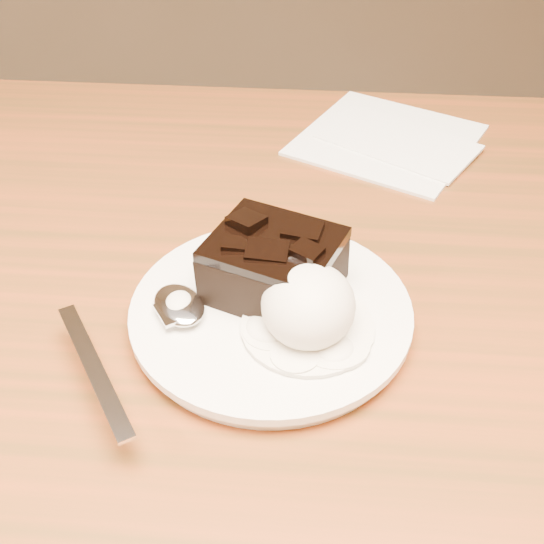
# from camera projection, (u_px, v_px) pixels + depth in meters

# --- Properties ---
(plate) EXTENTS (0.20, 0.20, 0.02)m
(plate) POSITION_uv_depth(u_px,v_px,m) (271.00, 315.00, 0.49)
(plate) COLOR white
(plate) RESTS_ON dining_table
(brownie) EXTENTS (0.11, 0.10, 0.04)m
(brownie) POSITION_uv_depth(u_px,v_px,m) (274.00, 269.00, 0.48)
(brownie) COLOR black
(brownie) RESTS_ON plate
(ice_cream_scoop) EXTENTS (0.06, 0.07, 0.05)m
(ice_cream_scoop) POSITION_uv_depth(u_px,v_px,m) (308.00, 305.00, 0.45)
(ice_cream_scoop) COLOR white
(ice_cream_scoop) RESTS_ON plate
(melt_puddle) EXTENTS (0.09, 0.09, 0.00)m
(melt_puddle) POSITION_uv_depth(u_px,v_px,m) (307.00, 328.00, 0.46)
(melt_puddle) COLOR white
(melt_puddle) RESTS_ON plate
(spoon) EXTENTS (0.13, 0.17, 0.01)m
(spoon) POSITION_uv_depth(u_px,v_px,m) (179.00, 307.00, 0.47)
(spoon) COLOR silver
(spoon) RESTS_ON plate
(napkin) EXTENTS (0.22, 0.22, 0.01)m
(napkin) POSITION_uv_depth(u_px,v_px,m) (387.00, 138.00, 0.70)
(napkin) COLOR white
(napkin) RESTS_ON dining_table
(crumb_a) EXTENTS (0.01, 0.01, 0.00)m
(crumb_a) POSITION_uv_depth(u_px,v_px,m) (282.00, 337.00, 0.45)
(crumb_a) COLOR black
(crumb_a) RESTS_ON plate
(crumb_b) EXTENTS (0.01, 0.01, 0.00)m
(crumb_b) POSITION_uv_depth(u_px,v_px,m) (292.00, 343.00, 0.45)
(crumb_b) COLOR black
(crumb_b) RESTS_ON plate
(crumb_c) EXTENTS (0.01, 0.01, 0.00)m
(crumb_c) POSITION_uv_depth(u_px,v_px,m) (227.00, 285.00, 0.50)
(crumb_c) COLOR black
(crumb_c) RESTS_ON plate
(crumb_d) EXTENTS (0.01, 0.01, 0.00)m
(crumb_d) POSITION_uv_depth(u_px,v_px,m) (291.00, 340.00, 0.45)
(crumb_d) COLOR black
(crumb_d) RESTS_ON plate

